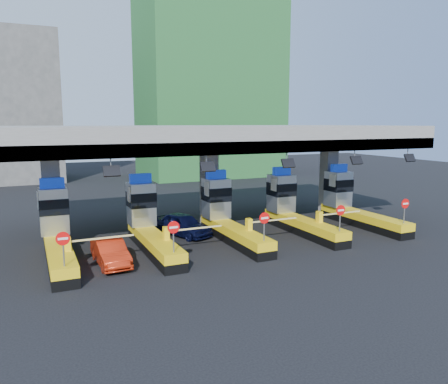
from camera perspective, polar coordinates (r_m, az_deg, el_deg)
name	(u,v)px	position (r m, az deg, el deg)	size (l,w,h in m)	color
ground	(228,238)	(27.61, 0.46, -6.09)	(120.00, 120.00, 0.00)	black
toll_canopy	(210,139)	(29.30, -1.89, 6.94)	(28.00, 12.09, 7.00)	slate
toll_lane_far_left	(57,232)	(25.17, -21.03, -4.92)	(4.43, 8.00, 4.16)	black
toll_lane_left	(148,223)	(25.89, -9.91, -4.06)	(4.43, 8.00, 4.16)	black
toll_lane_center	(226,216)	(27.52, 0.23, -3.14)	(4.43, 8.00, 4.16)	black
toll_lane_right	(293,209)	(29.91, 8.98, -2.27)	(4.43, 8.00, 4.16)	black
toll_lane_far_right	(351,204)	(32.89, 16.28, -1.50)	(4.43, 8.00, 4.16)	black
bg_building_scaffold	(209,72)	(61.16, -1.99, 15.41)	(18.00, 12.00, 28.00)	#1E5926
van	(183,224)	(28.29, -5.39, -4.24)	(1.72, 4.28, 1.46)	black
red_car	(110,252)	(23.26, -14.62, -7.63)	(1.37, 3.93, 1.30)	#B7260E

